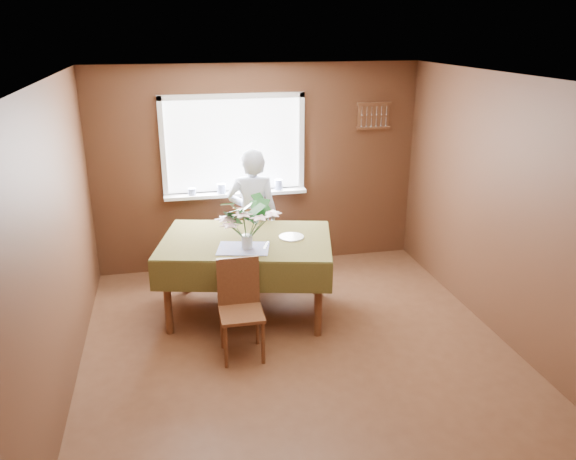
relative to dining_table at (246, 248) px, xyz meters
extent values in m
plane|color=#512E1B|center=(0.35, -0.95, -0.74)|extent=(4.50, 4.50, 0.00)
plane|color=white|center=(0.35, -0.95, 1.76)|extent=(4.50, 4.50, 0.00)
plane|color=brown|center=(0.35, 1.30, 0.51)|extent=(4.00, 0.00, 4.00)
plane|color=brown|center=(0.35, -3.20, 0.51)|extent=(4.00, 0.00, 4.00)
plane|color=brown|center=(-1.65, -0.95, 0.51)|extent=(0.00, 4.50, 4.50)
plane|color=brown|center=(2.35, -0.95, 0.51)|extent=(0.00, 4.50, 4.50)
cube|color=white|center=(0.05, 1.29, 0.81)|extent=(1.60, 0.01, 1.10)
cube|color=white|center=(0.05, 1.27, 1.39)|extent=(1.72, 0.06, 0.06)
cube|color=white|center=(0.05, 1.27, 0.23)|extent=(1.72, 0.06, 0.06)
cube|color=white|center=(-0.78, 1.27, 0.81)|extent=(0.06, 0.06, 1.22)
cube|color=white|center=(0.88, 1.27, 0.81)|extent=(0.06, 0.06, 1.22)
cube|color=white|center=(0.05, 1.20, 0.24)|extent=(1.72, 0.20, 0.04)
cylinder|color=white|center=(-0.47, 1.18, 0.30)|extent=(0.09, 0.09, 0.08)
cylinder|color=white|center=(-0.12, 1.18, 0.32)|extent=(0.11, 0.11, 0.12)
cylinder|color=white|center=(0.23, 1.18, 0.31)|extent=(0.12, 0.12, 0.09)
cylinder|color=white|center=(0.58, 1.18, 0.33)|extent=(0.10, 0.10, 0.13)
cube|color=brown|center=(1.80, 1.28, 1.11)|extent=(0.40, 0.03, 0.30)
cube|color=brown|center=(1.80, 1.26, 1.26)|extent=(0.44, 0.04, 0.03)
cube|color=brown|center=(1.80, 1.26, 0.96)|extent=(0.44, 0.04, 0.03)
cylinder|color=brown|center=(-0.83, -0.27, -0.34)|extent=(0.08, 0.08, 0.79)
cylinder|color=brown|center=(0.61, -0.62, -0.34)|extent=(0.08, 0.08, 0.79)
cylinder|color=brown|center=(-0.61, 0.63, -0.34)|extent=(0.08, 0.08, 0.79)
cylinder|color=brown|center=(0.83, 0.28, -0.34)|extent=(0.08, 0.08, 0.79)
cube|color=brown|center=(0.00, 0.00, 0.07)|extent=(1.87, 1.47, 0.04)
cube|color=#3C3515|center=(0.00, 0.00, 0.10)|extent=(1.95, 1.55, 0.01)
cube|color=#3C3515|center=(-0.14, -0.56, -0.06)|extent=(1.67, 0.43, 0.31)
cube|color=#3C3515|center=(0.14, 0.57, -0.06)|extent=(1.67, 0.43, 0.31)
cube|color=#3C3515|center=(-0.83, 0.21, -0.06)|extent=(0.29, 1.14, 0.31)
cube|color=#3C3515|center=(0.84, -0.20, -0.06)|extent=(0.29, 1.14, 0.31)
cube|color=#4C7ED8|center=(-0.07, -0.26, 0.11)|extent=(0.57, 0.47, 0.01)
cylinder|color=brown|center=(0.43, 0.99, -0.52)|extent=(0.04, 0.04, 0.43)
cylinder|color=brown|center=(0.10, 1.10, -0.52)|extent=(0.04, 0.04, 0.43)
cylinder|color=brown|center=(0.32, 0.66, -0.52)|extent=(0.04, 0.04, 0.43)
cylinder|color=brown|center=(-0.01, 0.78, -0.52)|extent=(0.04, 0.04, 0.43)
cube|color=brown|center=(0.21, 0.88, -0.29)|extent=(0.51, 0.51, 0.03)
cube|color=brown|center=(0.15, 0.71, -0.04)|extent=(0.39, 0.16, 0.48)
cylinder|color=brown|center=(-0.34, -1.00, -0.53)|extent=(0.04, 0.04, 0.42)
cylinder|color=brown|center=(-0.01, -1.00, -0.53)|extent=(0.04, 0.04, 0.42)
cylinder|color=brown|center=(-0.34, -0.66, -0.53)|extent=(0.04, 0.04, 0.42)
cylinder|color=brown|center=(0.00, -0.67, -0.53)|extent=(0.04, 0.04, 0.42)
cube|color=brown|center=(-0.17, -0.83, -0.30)|extent=(0.40, 0.40, 0.03)
cube|color=brown|center=(-0.17, -0.65, -0.05)|extent=(0.39, 0.03, 0.47)
imported|color=white|center=(0.19, 0.77, 0.07)|extent=(0.65, 0.48, 1.62)
cylinder|color=white|center=(-0.03, -0.27, 0.17)|extent=(0.11, 0.11, 0.14)
cylinder|color=#33662D|center=(-0.03, -0.27, 0.28)|extent=(0.07, 0.07, 0.10)
cylinder|color=white|center=(0.46, -0.06, 0.11)|extent=(0.36, 0.36, 0.01)
cube|color=silver|center=(0.17, -0.23, 0.11)|extent=(0.10, 0.20, 0.00)
camera|label=1|loc=(-0.73, -5.35, 2.16)|focal=35.00mm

